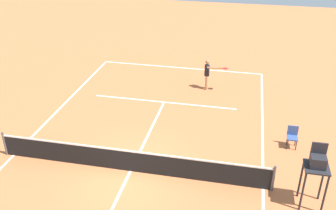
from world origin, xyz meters
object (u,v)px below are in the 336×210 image
Objects in this scene: player_serving at (208,72)px; courtside_chair_mid at (292,136)px; tennis_ball at (190,106)px; umpire_chair at (317,166)px.

courtside_chair_mid is (-4.22, 5.02, -0.51)m from player_serving.
player_serving reaches higher than tennis_ball.
player_serving is 1.84× the size of courtside_chair_mid.
tennis_ball is 0.07× the size of courtside_chair_mid.
umpire_chair is 2.54× the size of courtside_chair_mid.
courtside_chair_mid is (0.36, -3.56, -1.07)m from umpire_chair.
tennis_ball is at bearing -18.04° from player_serving.
player_serving is 6.58m from courtside_chair_mid.
umpire_chair is (-4.58, 8.57, 0.56)m from player_serving.
courtside_chair_mid is (-4.82, 2.75, 0.50)m from tennis_ball.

